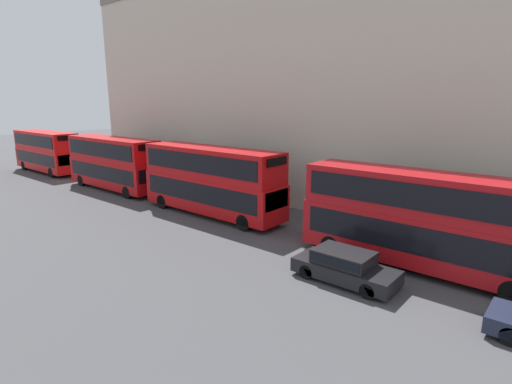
{
  "coord_description": "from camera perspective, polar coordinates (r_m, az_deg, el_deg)",
  "views": [
    {
      "loc": [
        -16.35,
        0.55,
        7.6
      ],
      "look_at": [
        0.48,
        14.72,
        2.5
      ],
      "focal_mm": 28.0,
      "sensor_mm": 36.0,
      "label": 1
    }
  ],
  "objects": [
    {
      "name": "pedestrian",
      "position": [
        23.62,
        14.37,
        -4.03
      ],
      "size": [
        0.36,
        0.36,
        1.78
      ],
      "color": "#26262D",
      "rests_on": "ground"
    },
    {
      "name": "bus_third_in_queue",
      "position": [
        36.25,
        -19.72,
        4.14
      ],
      "size": [
        2.59,
        10.55,
        4.47
      ],
      "color": "#B20C0F",
      "rests_on": "ground"
    },
    {
      "name": "bus_second_in_queue",
      "position": [
        26.63,
        -6.42,
        1.94
      ],
      "size": [
        2.59,
        10.99,
        4.56
      ],
      "color": "#B20C0F",
      "rests_on": "ground"
    },
    {
      "name": "bus_trailing",
      "position": [
        48.05,
        -27.77,
        5.33
      ],
      "size": [
        2.59,
        10.08,
        4.33
      ],
      "color": "red",
      "rests_on": "ground"
    },
    {
      "name": "car_hatchback",
      "position": [
        17.67,
        12.54,
        -10.18
      ],
      "size": [
        1.86,
        4.4,
        1.36
      ],
      "color": "black",
      "rests_on": "ground"
    },
    {
      "name": "bus_leading",
      "position": [
        19.42,
        22.63,
        -3.33
      ],
      "size": [
        2.59,
        11.01,
        4.47
      ],
      "color": "#A80F14",
      "rests_on": "ground"
    }
  ]
}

